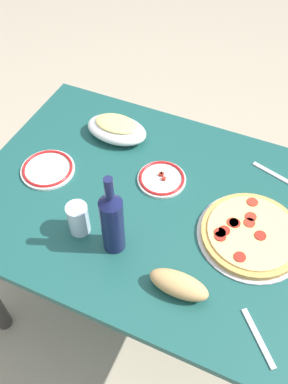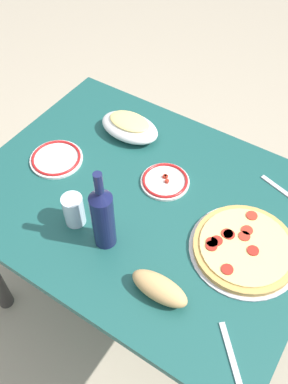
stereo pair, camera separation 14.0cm
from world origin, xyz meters
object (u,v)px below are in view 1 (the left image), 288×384
object	(u,v)px
dining_table	(144,220)
side_plate_far	(162,179)
side_plate_near	(48,169)
baked_pasta_dish	(117,128)
wine_bottle	(112,221)
bread_loaf	(179,285)
water_glass	(78,219)
pepperoni_pizza	(251,234)

from	to	relation	value
dining_table	side_plate_far	bearing A→B (deg)	-104.28
side_plate_far	side_plate_near	bearing A→B (deg)	17.70
baked_pasta_dish	wine_bottle	size ratio (longest dim) A/B	0.77
bread_loaf	baked_pasta_dish	bearing A→B (deg)	-48.52
water_glass	side_plate_near	xyz separation A→B (m)	(0.24, -0.18, -0.05)
pepperoni_pizza	side_plate_far	xyz separation A→B (m)	(0.35, -0.10, -0.01)
wine_bottle	side_plate_far	bearing A→B (deg)	-95.82
wine_bottle	bread_loaf	xyz separation A→B (m)	(-0.24, 0.06, -0.09)
dining_table	bread_loaf	world-z (taller)	bread_loaf
dining_table	water_glass	size ratio (longest dim) A/B	10.30
wine_bottle	bread_loaf	distance (m)	0.26
wine_bottle	side_plate_near	xyz separation A→B (m)	(0.36, -0.18, -0.12)
baked_pasta_dish	water_glass	xyz separation A→B (m)	(-0.09, 0.44, 0.02)
dining_table	pepperoni_pizza	world-z (taller)	pepperoni_pizza
water_glass	baked_pasta_dish	bearing A→B (deg)	-78.75
side_plate_far	wine_bottle	bearing A→B (deg)	84.18
baked_pasta_dish	side_plate_near	size ratio (longest dim) A/B	1.23
wine_bottle	water_glass	distance (m)	0.15
dining_table	baked_pasta_dish	size ratio (longest dim) A/B	4.93
dining_table	wine_bottle	size ratio (longest dim) A/B	3.79
baked_pasta_dish	dining_table	bearing A→B (deg)	133.00
wine_bottle	dining_table	bearing A→B (deg)	-91.80
side_plate_near	wine_bottle	bearing A→B (deg)	153.13
side_plate_far	bread_loaf	xyz separation A→B (m)	(-0.21, 0.37, 0.02)
side_plate_far	water_glass	bearing A→B (deg)	62.27
side_plate_far	dining_table	bearing A→B (deg)	75.72
pepperoni_pizza	side_plate_far	distance (m)	0.36
dining_table	side_plate_near	size ratio (longest dim) A/B	6.08
dining_table	baked_pasta_dish	xyz separation A→B (m)	(0.22, -0.24, 0.17)
wine_bottle	side_plate_far	distance (m)	0.33
side_plate_near	bread_loaf	size ratio (longest dim) A/B	1.10
pepperoni_pizza	bread_loaf	world-z (taller)	bread_loaf
wine_bottle	water_glass	world-z (taller)	wine_bottle
water_glass	side_plate_far	xyz separation A→B (m)	(-0.16, -0.30, -0.05)
dining_table	bread_loaf	bearing A→B (deg)	130.10
baked_pasta_dish	side_plate_far	distance (m)	0.28
water_glass	wine_bottle	bearing A→B (deg)	176.59
side_plate_near	side_plate_far	xyz separation A→B (m)	(-0.39, -0.13, 0.00)
water_glass	side_plate_far	distance (m)	0.34
pepperoni_pizza	dining_table	bearing A→B (deg)	-0.95
wine_bottle	bread_loaf	bearing A→B (deg)	165.14
baked_pasta_dish	side_plate_near	bearing A→B (deg)	60.96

